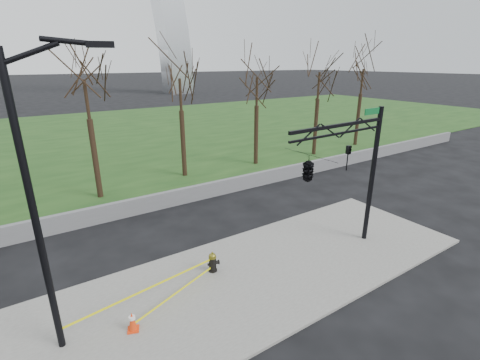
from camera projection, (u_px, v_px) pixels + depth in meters
ground at (259, 275)px, 13.01m from camera, size 500.00×500.00×0.00m
sidewalk at (259, 274)px, 13.00m from camera, size 18.00×6.00×0.10m
grass_strip at (92, 137)px, 36.61m from camera, size 120.00×40.00×0.06m
guardrail at (174, 198)px, 19.16m from camera, size 60.00×0.30×0.90m
tree_row at (141, 127)px, 21.08m from camera, size 45.55×4.00×7.70m
fire_hydrant at (213, 262)px, 12.97m from camera, size 0.51×0.33×0.82m
traffic_cone at (132, 321)px, 10.11m from camera, size 0.43×0.43×0.64m
street_light at (40, 193)px, 8.23m from camera, size 2.34×0.82×8.21m
traffic_signal_mast at (323, 164)px, 12.42m from camera, size 5.10×2.50×6.00m
caution_tape at (160, 290)px, 11.36m from camera, size 5.33×1.36×0.42m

